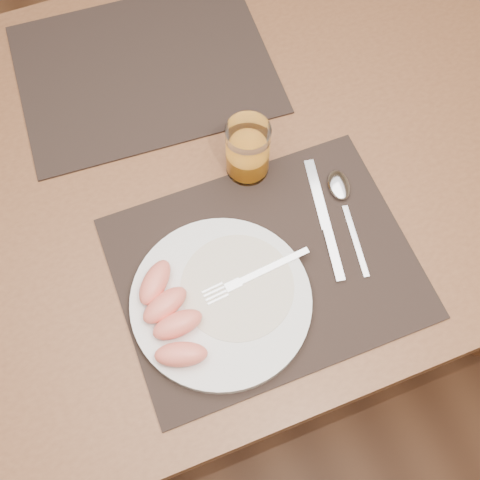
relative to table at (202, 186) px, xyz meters
name	(u,v)px	position (x,y,z in m)	size (l,w,h in m)	color
ground	(215,304)	(0.00, 0.00, -0.67)	(5.00, 5.00, 0.00)	brown
table	(202,186)	(0.00, 0.00, 0.00)	(1.40, 0.90, 0.75)	brown
placemat_near	(265,268)	(0.03, -0.22, 0.09)	(0.45, 0.35, 0.00)	black
placemat_far	(145,69)	(-0.03, 0.22, 0.09)	(0.45, 0.35, 0.00)	black
plate	(221,301)	(-0.05, -0.25, 0.10)	(0.27, 0.27, 0.02)	white
plate_dressing	(237,287)	(-0.02, -0.24, 0.10)	(0.17, 0.17, 0.00)	white
fork	(248,278)	(-0.01, -0.23, 0.11)	(0.18, 0.03, 0.00)	silver
knife	(327,229)	(0.14, -0.20, 0.09)	(0.06, 0.22, 0.01)	silver
spoon	(341,193)	(0.19, -0.15, 0.09)	(0.06, 0.19, 0.01)	silver
juice_glass	(248,152)	(0.07, -0.04, 0.13)	(0.07, 0.07, 0.11)	white
grapefruit_wedges	(169,316)	(-0.13, -0.25, 0.12)	(0.09, 0.18, 0.03)	#FF8168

